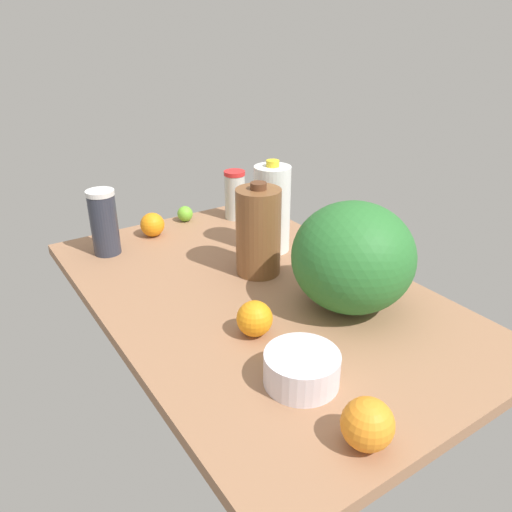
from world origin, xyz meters
TOP-DOWN VIEW (x-y plane):
  - countertop at (0.00, 0.00)cm, footprint 120.00×76.00cm
  - milk_jug at (-18.85, 18.29)cm, footprint 10.76×10.76cm
  - chocolate_milk_jug at (-8.68, 6.55)cm, footprint 12.18×12.18cm
  - shaker_bottle at (-44.06, -24.17)cm, footprint 8.17×8.17cm
  - tumbler_cup at (-47.40, 22.87)cm, footprint 7.25×7.25cm
  - mixing_bowl at (34.71, -12.66)cm, footprint 14.77×14.77cm
  - watermelon at (18.72, 14.85)cm, footprint 29.07×29.07cm
  - lime_loose at (-54.45, 6.86)cm, footprint 5.33×5.33cm
  - orange_near_front at (52.93, -13.61)cm, footprint 8.89×8.89cm
  - orange_far_back at (16.07, -11.12)cm, footprint 8.10×8.10cm
  - orange_beside_bowl at (-48.55, -7.64)cm, footprint 7.72×7.72cm

SIDE VIEW (x-z plane):
  - countertop at x=0.00cm, z-range 0.00..3.00cm
  - lime_loose at x=-54.45cm, z-range 3.00..8.33cm
  - mixing_bowl at x=34.71cm, z-range 3.00..9.57cm
  - orange_beside_bowl at x=-48.55cm, z-range 3.00..10.72cm
  - orange_far_back at x=16.07cm, z-range 3.00..11.10cm
  - orange_near_front at x=52.93cm, z-range 3.00..11.89cm
  - tumbler_cup at x=-47.40cm, z-range 3.04..20.00cm
  - shaker_bottle at x=-44.06cm, z-range 3.04..22.61cm
  - chocolate_milk_jug at x=-8.68cm, z-range 2.22..27.94cm
  - milk_jug at x=-18.85cm, z-range 2.22..29.83cm
  - watermelon at x=18.72cm, z-range 3.00..29.38cm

